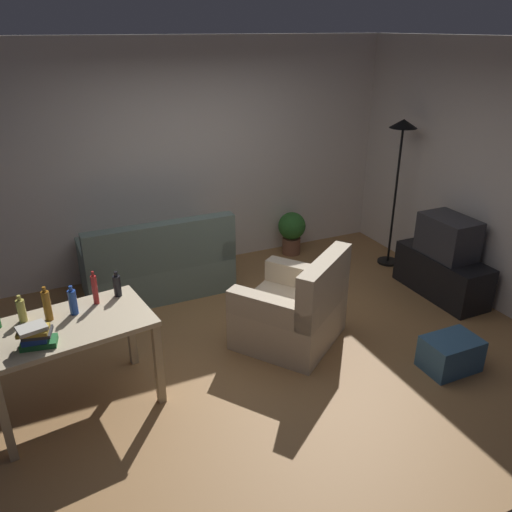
{
  "coord_description": "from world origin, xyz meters",
  "views": [
    {
      "loc": [
        -1.79,
        -3.6,
        2.79
      ],
      "look_at": [
        0.1,
        0.5,
        0.75
      ],
      "focal_mm": 35.95,
      "sensor_mm": 36.0,
      "label": 1
    }
  ],
  "objects": [
    {
      "name": "book_stack",
      "position": [
        -1.92,
        -0.26,
        0.84
      ],
      "size": [
        0.27,
        0.21,
        0.17
      ],
      "color": "#236B33",
      "rests_on": "desk"
    },
    {
      "name": "torchiere_lamp",
      "position": [
        2.25,
        1.12,
        1.41
      ],
      "size": [
        0.32,
        0.32,
        1.81
      ],
      "color": "black",
      "rests_on": "ground_plane"
    },
    {
      "name": "bottle_blue",
      "position": [
        -1.63,
        0.08,
        0.86
      ],
      "size": [
        0.06,
        0.06,
        0.24
      ],
      "color": "#2347A3",
      "rests_on": "desk"
    },
    {
      "name": "wall_right",
      "position": [
        2.6,
        0.0,
        1.35
      ],
      "size": [
        0.1,
        4.4,
        2.7
      ],
      "primitive_type": "cube",
      "color": "beige",
      "rests_on": "ground_plane"
    },
    {
      "name": "bottle_amber",
      "position": [
        -1.81,
        0.07,
        0.88
      ],
      "size": [
        0.06,
        0.06,
        0.28
      ],
      "color": "#9E6019",
      "rests_on": "desk"
    },
    {
      "name": "couch",
      "position": [
        -0.62,
        1.59,
        0.31
      ],
      "size": [
        1.61,
        0.84,
        0.92
      ],
      "rotation": [
        0.0,
        0.0,
        3.14
      ],
      "color": "slate",
      "rests_on": "ground_plane"
    },
    {
      "name": "bottle_red",
      "position": [
        -1.45,
        0.18,
        0.89
      ],
      "size": [
        0.05,
        0.05,
        0.28
      ],
      "color": "#AD2323",
      "rests_on": "desk"
    },
    {
      "name": "tv_stand",
      "position": [
        2.25,
        0.19,
        0.24
      ],
      "size": [
        0.44,
        1.1,
        0.48
      ],
      "rotation": [
        0.0,
        0.0,
        1.57
      ],
      "color": "black",
      "rests_on": "ground_plane"
    },
    {
      "name": "potted_plant",
      "position": [
        1.26,
        1.9,
        0.33
      ],
      "size": [
        0.36,
        0.36,
        0.57
      ],
      "color": "brown",
      "rests_on": "ground_plane"
    },
    {
      "name": "ground_plane",
      "position": [
        0.0,
        0.0,
        -0.01
      ],
      "size": [
        5.2,
        4.4,
        0.02
      ],
      "primitive_type": "cube",
      "color": "#9E7042"
    },
    {
      "name": "bottle_dark",
      "position": [
        -1.27,
        0.23,
        0.85
      ],
      "size": [
        0.06,
        0.06,
        0.22
      ],
      "color": "black",
      "rests_on": "desk"
    },
    {
      "name": "desk",
      "position": [
        -1.7,
        -0.04,
        0.65
      ],
      "size": [
        1.29,
        0.86,
        0.76
      ],
      "rotation": [
        0.0,
        0.0,
        0.14
      ],
      "color": "#C6B28E",
      "rests_on": "ground_plane"
    },
    {
      "name": "tv",
      "position": [
        2.25,
        0.19,
        0.7
      ],
      "size": [
        0.41,
        0.6,
        0.44
      ],
      "rotation": [
        0.0,
        0.0,
        1.57
      ],
      "color": "#2D2D33",
      "rests_on": "tv_stand"
    },
    {
      "name": "storage_box",
      "position": [
        1.34,
        -0.91,
        0.15
      ],
      "size": [
        0.48,
        0.34,
        0.3
      ],
      "primitive_type": "cube",
      "rotation": [
        0.0,
        0.0,
        -0.01
      ],
      "color": "#386084",
      "rests_on": "ground_plane"
    },
    {
      "name": "wall_rear",
      "position": [
        0.0,
        2.2,
        1.35
      ],
      "size": [
        5.2,
        0.1,
        2.7
      ],
      "primitive_type": "cube",
      "color": "silver",
      "rests_on": "ground_plane"
    },
    {
      "name": "bottle_squat",
      "position": [
        -1.99,
        0.13,
        0.85
      ],
      "size": [
        0.06,
        0.06,
        0.22
      ],
      "color": "#BCB24C",
      "rests_on": "desk"
    },
    {
      "name": "armchair",
      "position": [
        0.3,
        0.06,
        0.32
      ],
      "size": [
        1.22,
        1.21,
        0.92
      ],
      "rotation": [
        0.0,
        0.0,
        3.77
      ],
      "color": "beige",
      "rests_on": "ground_plane"
    }
  ]
}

